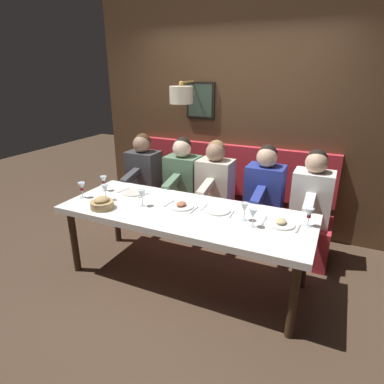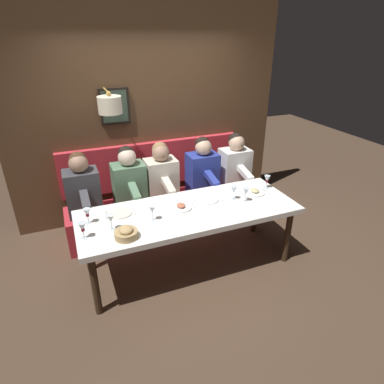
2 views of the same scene
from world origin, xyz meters
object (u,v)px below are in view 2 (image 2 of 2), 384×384
at_px(dining_table, 189,215).
at_px(wine_glass_4, 246,192).
at_px(diner_far, 129,179).
at_px(diner_near, 203,168).
at_px(wine_glass_3, 234,190).
at_px(diner_middle, 161,174).
at_px(bread_bowl, 126,233).
at_px(diner_farthest, 82,186).
at_px(wine_glass_2, 152,210).
at_px(wine_glass_5, 83,227).
at_px(wine_glass_6, 87,213).
at_px(diner_nearest, 235,163).
at_px(wine_glass_1, 111,219).
at_px(wine_glass_0, 267,179).

xyz_separation_m(dining_table, wine_glass_4, (-0.06, -0.66, 0.18)).
bearing_deg(diner_far, diner_near, -90.00).
xyz_separation_m(dining_table, wine_glass_3, (0.04, -0.56, 0.18)).
distance_m(diner_middle, bread_bowl, 1.35).
bearing_deg(diner_farthest, wine_glass_2, -147.72).
bearing_deg(dining_table, diner_middle, 2.26).
bearing_deg(bread_bowl, diner_far, -13.61).
distance_m(diner_middle, wine_glass_5, 1.48).
bearing_deg(diner_near, wine_glass_6, 115.55).
bearing_deg(wine_glass_5, diner_nearest, -64.66).
height_order(diner_near, wine_glass_3, diner_near).
height_order(diner_nearest, diner_middle, same).
xyz_separation_m(diner_middle, bread_bowl, (-1.16, 0.70, -0.03)).
distance_m(diner_farthest, wine_glass_3, 1.80).
xyz_separation_m(diner_nearest, diner_farthest, (0.00, 2.06, 0.00)).
relative_size(dining_table, diner_nearest, 3.00).
xyz_separation_m(wine_glass_4, bread_bowl, (-0.22, 1.40, -0.07)).
xyz_separation_m(dining_table, diner_near, (0.88, -0.55, 0.14)).
relative_size(diner_nearest, wine_glass_1, 4.82).
bearing_deg(diner_middle, wine_glass_2, 157.78).
height_order(wine_glass_2, bread_bowl, wine_glass_2).
bearing_deg(diner_middle, diner_near, -90.00).
distance_m(diner_middle, wine_glass_3, 1.04).
height_order(dining_table, diner_farthest, diner_farthest).
xyz_separation_m(wine_glass_1, wine_glass_5, (-0.05, 0.26, -0.00)).
xyz_separation_m(diner_far, wine_glass_6, (-0.76, 0.58, 0.04)).
bearing_deg(diner_near, dining_table, 148.13).
height_order(wine_glass_1, wine_glass_4, same).
relative_size(wine_glass_5, bread_bowl, 0.75).
relative_size(dining_table, diner_farthest, 3.00).
distance_m(wine_glass_4, wine_glass_5, 1.77).
relative_size(diner_far, wine_glass_0, 4.82).
xyz_separation_m(diner_nearest, bread_bowl, (-1.16, 1.78, -0.03)).
xyz_separation_m(wine_glass_3, wine_glass_6, (0.09, 1.60, -0.00)).
xyz_separation_m(diner_middle, wine_glass_2, (-0.95, 0.39, 0.04)).
bearing_deg(diner_far, wine_glass_6, 142.65).
bearing_deg(wine_glass_6, wine_glass_3, -93.15).
xyz_separation_m(diner_farthest, wine_glass_4, (-0.94, -1.68, 0.04)).
relative_size(wine_glass_3, wine_glass_6, 1.00).
height_order(diner_middle, bread_bowl, diner_middle).
distance_m(diner_middle, diner_farthest, 0.99).
bearing_deg(wine_glass_2, wine_glass_0, -81.75).
bearing_deg(dining_table, wine_glass_3, -86.30).
relative_size(diner_nearest, diner_middle, 1.00).
xyz_separation_m(diner_nearest, wine_glass_3, (-0.85, 0.48, 0.04)).
relative_size(diner_far, diner_farthest, 1.00).
xyz_separation_m(diner_middle, diner_farthest, (0.00, 0.99, 0.00)).
distance_m(dining_table, diner_near, 1.05).
bearing_deg(wine_glass_5, wine_glass_6, -14.81).
distance_m(diner_farthest, wine_glass_5, 1.02).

